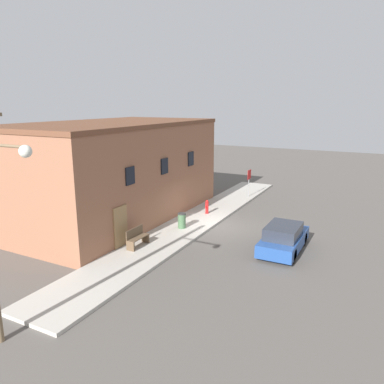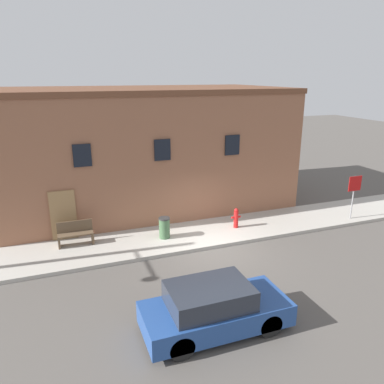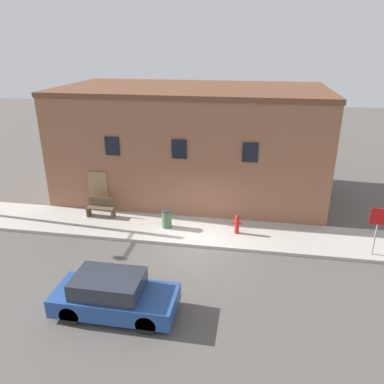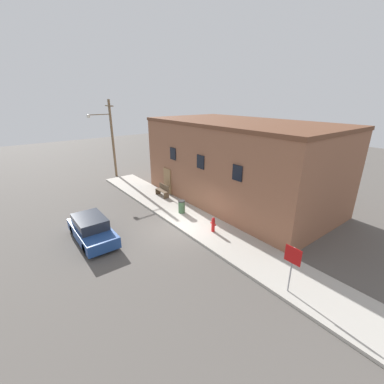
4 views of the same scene
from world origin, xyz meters
The scene contains 9 objects.
ground_plane centered at (0.00, 0.00, 0.00)m, with size 80.00×80.00×0.00m, color #56514C.
sidewalk centered at (0.00, 1.38, 0.07)m, with size 24.22×2.76×0.15m.
brick_building centered at (-1.19, 6.37, 2.99)m, with size 14.07×7.36×5.97m.
fire_hydrant centered at (1.69, 1.36, 0.59)m, with size 0.42×0.20×0.89m.
stop_sign centered at (7.21, 0.46, 1.58)m, with size 0.69×0.06×2.04m.
bench centered at (-5.01, 2.03, 0.59)m, with size 1.35×0.44×0.94m.
trash_bin centered at (-1.55, 1.41, 0.59)m, with size 0.46×0.46×0.88m.
utility_pole centered at (-13.00, 1.23, 4.04)m, with size 1.80×2.26×7.36m.
parked_car centered at (-1.90, -4.46, 0.65)m, with size 3.94×1.69×1.35m.
Camera 4 is at (11.49, -7.72, 7.56)m, focal length 24.00 mm.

